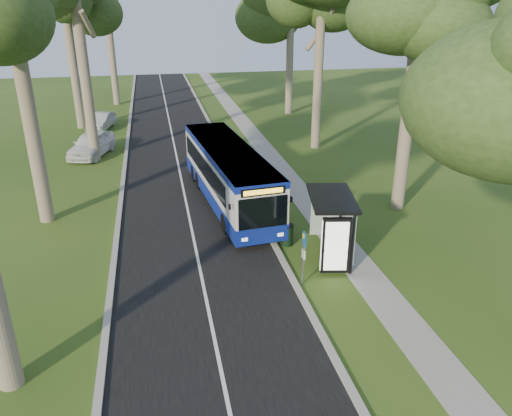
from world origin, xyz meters
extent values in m
plane|color=#2B4816|center=(0.00, 0.00, 0.00)|extent=(120.00, 120.00, 0.00)
cube|color=black|center=(-3.50, 10.00, 0.01)|extent=(7.00, 100.00, 0.02)
cube|color=#9E9B93|center=(0.00, 10.00, 0.06)|extent=(0.25, 100.00, 0.12)
cube|color=#9E9B93|center=(-7.00, 10.00, 0.06)|extent=(0.25, 100.00, 0.12)
cube|color=white|center=(-3.50, 10.00, 0.02)|extent=(0.12, 100.00, 0.00)
cube|color=gray|center=(3.00, 10.00, 0.01)|extent=(1.50, 100.00, 0.02)
cube|color=silver|center=(-1.20, 8.38, 1.72)|extent=(3.58, 11.84, 2.77)
cube|color=navy|center=(-1.20, 8.38, 0.73)|extent=(3.62, 11.87, 0.78)
cube|color=navy|center=(-1.20, 8.38, 2.95)|extent=(3.62, 11.87, 0.31)
cube|color=black|center=(-1.20, 2.53, 1.84)|extent=(2.18, 0.27, 1.41)
cube|color=yellow|center=(-1.20, 2.50, 2.82)|extent=(1.74, 0.20, 0.21)
cube|color=black|center=(-1.20, 2.60, 0.49)|extent=(2.33, 0.35, 0.29)
cylinder|color=black|center=(-2.29, 4.79, 0.50)|extent=(0.37, 1.03, 1.01)
cylinder|color=black|center=(-0.11, 4.79, 0.50)|extent=(0.37, 1.03, 1.01)
cylinder|color=black|center=(-2.29, 11.78, 0.50)|extent=(0.37, 1.03, 1.01)
cylinder|color=black|center=(-0.11, 11.78, 0.50)|extent=(0.37, 1.03, 1.01)
cylinder|color=gray|center=(0.30, -0.48, 1.14)|extent=(0.07, 0.07, 2.28)
cube|color=#0D4E98|center=(0.30, -0.48, 1.96)|extent=(0.06, 0.32, 0.57)
cylinder|color=yellow|center=(0.27, -0.48, 2.10)|extent=(0.03, 0.20, 0.20)
cube|color=white|center=(0.30, -0.48, 1.32)|extent=(0.07, 0.28, 0.36)
cube|color=black|center=(2.69, 0.01, 1.35)|extent=(0.13, 0.13, 2.70)
cube|color=black|center=(2.69, 2.77, 1.35)|extent=(0.13, 0.13, 2.70)
cube|color=black|center=(2.02, 1.39, 2.76)|extent=(2.37, 3.57, 0.13)
cube|color=silver|center=(2.78, 1.39, 1.46)|extent=(0.56, 2.71, 2.16)
cube|color=black|center=(2.02, -0.12, 1.35)|extent=(1.14, 0.38, 2.37)
cube|color=white|center=(2.02, -0.20, 1.35)|extent=(0.90, 0.19, 2.10)
cube|color=black|center=(2.35, 1.72, 0.49)|extent=(0.77, 1.98, 0.06)
cylinder|color=black|center=(0.60, 2.94, 0.46)|extent=(0.51, 0.51, 0.93)
cylinder|color=black|center=(0.60, 2.94, 0.95)|extent=(0.56, 0.56, 0.05)
imported|color=white|center=(-9.31, 19.18, 0.84)|extent=(3.41, 5.32, 1.68)
imported|color=#B5B7BE|center=(-9.24, 27.20, 0.67)|extent=(2.33, 4.26, 1.33)
cylinder|color=#7A6B56|center=(-10.50, 8.00, 5.86)|extent=(0.69, 0.69, 11.71)
cylinder|color=#7A6B56|center=(-9.00, 18.00, 5.62)|extent=(0.68, 0.68, 11.25)
cylinder|color=#7A6B56|center=(-11.00, 28.00, 5.63)|extent=(0.68, 0.68, 11.26)
cylinder|color=#7A6B56|center=(-8.50, 38.00, 5.46)|extent=(0.67, 0.67, 10.93)
cylinder|color=#7A6B56|center=(7.50, 6.00, 5.37)|extent=(0.67, 0.67, 10.74)
cylinder|color=#7A6B56|center=(6.80, 18.00, 4.96)|extent=(0.64, 0.64, 9.91)
ellipsoid|color=#30471B|center=(6.80, 18.00, 10.20)|extent=(5.20, 5.20, 6.80)
cylinder|color=#7A6B56|center=(8.00, 30.00, 5.45)|extent=(0.67, 0.67, 10.89)
camera|label=1|loc=(-4.89, -16.53, 10.30)|focal=35.00mm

